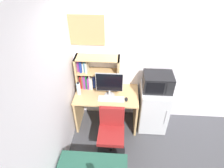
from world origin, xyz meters
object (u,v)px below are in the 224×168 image
(desk_chair, at_px, (111,135))
(wall_corkboard, at_px, (85,30))
(mini_fridge, at_px, (153,108))
(computer_mouse, at_px, (126,99))
(monitor, at_px, (109,84))
(water_bottle, at_px, (79,89))
(keyboard, at_px, (111,99))
(hutch_bookshelf, at_px, (91,73))
(microwave, at_px, (158,82))

(desk_chair, bearing_deg, wall_corkboard, 117.89)
(mini_fridge, relative_size, desk_chair, 1.03)
(computer_mouse, bearing_deg, monitor, 161.82)
(computer_mouse, height_order, water_bottle, water_bottle)
(keyboard, distance_m, mini_fridge, 0.86)
(wall_corkboard, bearing_deg, hutch_bookshelf, -59.55)
(mini_fridge, xyz_separation_m, microwave, (0.00, 0.00, 0.61))
(keyboard, height_order, microwave, microwave)
(wall_corkboard, bearing_deg, mini_fridge, -13.25)
(keyboard, relative_size, wall_corkboard, 0.73)
(monitor, bearing_deg, water_bottle, 178.72)
(computer_mouse, xyz_separation_m, desk_chair, (-0.23, -0.45, -0.40))
(hutch_bookshelf, height_order, desk_chair, hutch_bookshelf)
(hutch_bookshelf, xyz_separation_m, keyboard, (0.38, -0.34, -0.29))
(water_bottle, bearing_deg, desk_chair, -42.40)
(wall_corkboard, bearing_deg, water_bottle, -111.33)
(hutch_bookshelf, distance_m, monitor, 0.43)
(keyboard, bearing_deg, hutch_bookshelf, 138.31)
(keyboard, xyz_separation_m, wall_corkboard, (-0.45, 0.45, 1.04))
(hutch_bookshelf, relative_size, mini_fridge, 0.84)
(desk_chair, bearing_deg, keyboard, 94.32)
(water_bottle, bearing_deg, wall_corkboard, 68.67)
(computer_mouse, bearing_deg, desk_chair, -116.47)
(hutch_bookshelf, relative_size, monitor, 1.61)
(keyboard, height_order, computer_mouse, computer_mouse)
(computer_mouse, xyz_separation_m, water_bottle, (-0.84, 0.11, 0.10))
(hutch_bookshelf, bearing_deg, computer_mouse, -28.23)
(monitor, relative_size, keyboard, 1.04)
(microwave, bearing_deg, monitor, -174.85)
(hutch_bookshelf, relative_size, water_bottle, 3.00)
(mini_fridge, bearing_deg, desk_chair, -140.10)
(water_bottle, xyz_separation_m, desk_chair, (0.62, -0.56, -0.50))
(monitor, xyz_separation_m, keyboard, (0.04, -0.09, -0.26))
(keyboard, distance_m, computer_mouse, 0.26)
(water_bottle, relative_size, wall_corkboard, 0.41)
(monitor, bearing_deg, computer_mouse, -18.18)
(monitor, height_order, keyboard, monitor)
(keyboard, relative_size, desk_chair, 0.52)
(wall_corkboard, bearing_deg, microwave, -13.11)
(water_bottle, relative_size, desk_chair, 0.29)
(computer_mouse, height_order, microwave, microwave)
(desk_chair, xyz_separation_m, wall_corkboard, (-0.48, 0.91, 1.43))
(water_bottle, height_order, microwave, microwave)
(mini_fridge, bearing_deg, monitor, -175.06)
(hutch_bookshelf, bearing_deg, water_bottle, -130.64)
(mini_fridge, bearing_deg, keyboard, -168.15)
(monitor, relative_size, desk_chair, 0.54)
(hutch_bookshelf, distance_m, computer_mouse, 0.78)
(computer_mouse, distance_m, water_bottle, 0.86)
(keyboard, bearing_deg, monitor, 111.84)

